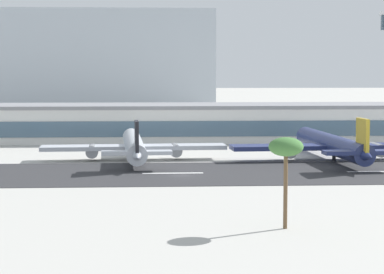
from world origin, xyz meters
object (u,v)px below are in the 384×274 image
(distant_hotel_block, at_px, (105,62))
(airliner_black_tail_gate_0, at_px, (134,146))
(airliner_gold_tail_gate_1, at_px, (334,146))
(palm_tree_0, at_px, (286,149))
(terminal_building, at_px, (214,122))

(distant_hotel_block, height_order, airliner_black_tail_gate_0, distant_hotel_block)
(airliner_gold_tail_gate_1, bearing_deg, distant_hotel_block, 14.71)
(airliner_black_tail_gate_0, distance_m, palm_tree_0, 76.93)
(distant_hotel_block, distance_m, airliner_black_tail_gate_0, 190.76)
(terminal_building, height_order, airliner_black_tail_gate_0, terminal_building)
(terminal_building, height_order, palm_tree_0, palm_tree_0)
(airliner_black_tail_gate_0, xyz_separation_m, airliner_gold_tail_gate_1, (44.84, -2.83, 0.17))
(distant_hotel_block, distance_m, palm_tree_0, 265.64)
(airliner_black_tail_gate_0, relative_size, palm_tree_0, 4.13)
(airliner_gold_tail_gate_1, bearing_deg, airliner_black_tail_gate_0, 83.17)
(palm_tree_0, bearing_deg, terminal_building, 89.28)
(airliner_black_tail_gate_0, bearing_deg, terminal_building, -27.88)
(airliner_gold_tail_gate_1, relative_size, palm_tree_0, 4.36)
(terminal_building, distance_m, palm_tree_0, 121.92)
(airliner_black_tail_gate_0, xyz_separation_m, palm_tree_0, (20.85, -73.71, 7.04))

